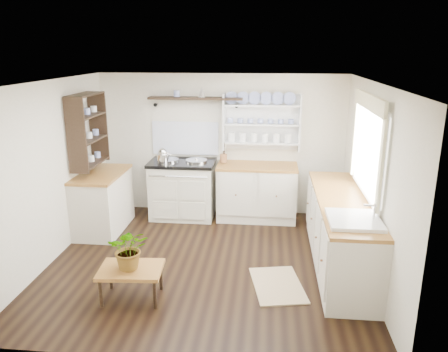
{
  "coord_description": "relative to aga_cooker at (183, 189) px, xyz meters",
  "views": [
    {
      "loc": [
        0.76,
        -5.1,
        2.68
      ],
      "look_at": [
        0.21,
        0.25,
        1.1
      ],
      "focal_mm": 35.0,
      "sensor_mm": 36.0,
      "label": 1
    }
  ],
  "objects": [
    {
      "name": "floor",
      "position": [
        0.6,
        -1.57,
        -0.48
      ],
      "size": [
        4.0,
        3.8,
        0.01
      ],
      "primitive_type": "cube",
      "color": "black",
      "rests_on": "ground"
    },
    {
      "name": "wall_back",
      "position": [
        0.6,
        0.33,
        0.67
      ],
      "size": [
        4.0,
        0.02,
        2.3
      ],
      "primitive_type": "cube",
      "color": "beige",
      "rests_on": "ground"
    },
    {
      "name": "wall_right",
      "position": [
        2.6,
        -1.57,
        0.67
      ],
      "size": [
        0.02,
        3.8,
        2.3
      ],
      "primitive_type": "cube",
      "color": "beige",
      "rests_on": "ground"
    },
    {
      "name": "wall_left",
      "position": [
        -1.4,
        -1.57,
        0.67
      ],
      "size": [
        0.02,
        3.8,
        2.3
      ],
      "primitive_type": "cube",
      "color": "beige",
      "rests_on": "ground"
    },
    {
      "name": "ceiling",
      "position": [
        0.6,
        -1.57,
        1.82
      ],
      "size": [
        4.0,
        3.8,
        0.01
      ],
      "primitive_type": "cube",
      "color": "white",
      "rests_on": "wall_back"
    },
    {
      "name": "window",
      "position": [
        2.55,
        -1.42,
        1.09
      ],
      "size": [
        0.08,
        1.55,
        1.22
      ],
      "color": "white",
      "rests_on": "wall_right"
    },
    {
      "name": "aga_cooker",
      "position": [
        0.0,
        0.0,
        0.0
      ],
      "size": [
        1.05,
        0.73,
        0.97
      ],
      "color": "beige",
      "rests_on": "floor"
    },
    {
      "name": "back_cabinets",
      "position": [
        1.2,
        0.03,
        -0.02
      ],
      "size": [
        1.27,
        0.63,
        0.9
      ],
      "color": "beige",
      "rests_on": "floor"
    },
    {
      "name": "right_cabinets",
      "position": [
        2.3,
        -1.47,
        -0.02
      ],
      "size": [
        0.62,
        2.43,
        0.9
      ],
      "color": "beige",
      "rests_on": "floor"
    },
    {
      "name": "belfast_sink",
      "position": [
        2.3,
        -2.22,
        0.32
      ],
      "size": [
        0.55,
        0.6,
        0.45
      ],
      "color": "white",
      "rests_on": "right_cabinets"
    },
    {
      "name": "left_cabinets",
      "position": [
        -1.1,
        -0.67,
        -0.02
      ],
      "size": [
        0.62,
        1.13,
        0.9
      ],
      "color": "beige",
      "rests_on": "floor"
    },
    {
      "name": "plate_rack",
      "position": [
        1.25,
        0.29,
        1.08
      ],
      "size": [
        1.2,
        0.22,
        0.9
      ],
      "color": "white",
      "rests_on": "wall_back"
    },
    {
      "name": "high_shelf",
      "position": [
        0.2,
        0.21,
        1.43
      ],
      "size": [
        1.5,
        0.29,
        0.16
      ],
      "color": "black",
      "rests_on": "wall_back"
    },
    {
      "name": "left_shelving",
      "position": [
        -1.24,
        -0.67,
        1.07
      ],
      "size": [
        0.28,
        0.8,
        1.05
      ],
      "primitive_type": "cube",
      "color": "black",
      "rests_on": "wall_left"
    },
    {
      "name": "kettle",
      "position": [
        -0.28,
        -0.12,
        0.57
      ],
      "size": [
        0.19,
        0.19,
        0.23
      ],
      "primitive_type": null,
      "color": "silver",
      "rests_on": "aga_cooker"
    },
    {
      "name": "utensil_crock",
      "position": [
        0.65,
        0.11,
        0.5
      ],
      "size": [
        0.11,
        0.11,
        0.13
      ],
      "primitive_type": "cylinder",
      "color": "brown",
      "rests_on": "back_cabinets"
    },
    {
      "name": "center_table",
      "position": [
        -0.09,
        -2.51,
        -0.15
      ],
      "size": [
        0.72,
        0.54,
        0.37
      ],
      "rotation": [
        0.0,
        0.0,
        0.08
      ],
      "color": "brown",
      "rests_on": "floor"
    },
    {
      "name": "potted_plant",
      "position": [
        -0.09,
        -2.51,
        0.13
      ],
      "size": [
        0.49,
        0.44,
        0.47
      ],
      "primitive_type": "imported",
      "rotation": [
        0.0,
        0.0,
        0.2
      ],
      "color": "#3F7233",
      "rests_on": "center_table"
    },
    {
      "name": "floor_rug",
      "position": [
        1.52,
        -2.08,
        -0.47
      ],
      "size": [
        0.71,
        0.94,
        0.02
      ],
      "primitive_type": "cube",
      "rotation": [
        0.0,
        0.0,
        0.2
      ],
      "color": "olive",
      "rests_on": "floor"
    }
  ]
}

